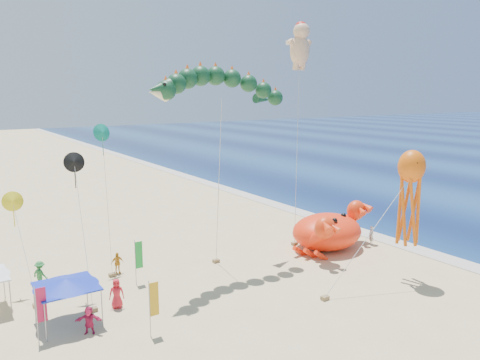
% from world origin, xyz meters
% --- Properties ---
extents(ground, '(320.00, 320.00, 0.00)m').
position_xyz_m(ground, '(0.00, 0.00, 0.00)').
color(ground, '#D1B784').
rests_on(ground, ground).
extents(foam_strip, '(320.00, 320.00, 0.00)m').
position_xyz_m(foam_strip, '(12.00, 0.00, 0.01)').
color(foam_strip, silver).
rests_on(foam_strip, ground).
extents(crab_inflatable, '(8.47, 7.14, 3.71)m').
position_xyz_m(crab_inflatable, '(5.83, 0.34, 1.63)').
color(crab_inflatable, '#FF2D0D').
rests_on(crab_inflatable, ground).
extents(dragon_kite, '(11.95, 4.53, 14.48)m').
position_xyz_m(dragon_kite, '(-4.06, 1.52, 13.18)').
color(dragon_kite, '#0E331C').
rests_on(dragon_kite, ground).
extents(cherub_kite, '(4.75, 4.95, 19.40)m').
position_xyz_m(cherub_kite, '(7.64, 6.57, 17.32)').
color(cherub_kite, '#DBAC85').
rests_on(cherub_kite, ground).
extents(octopus_kite, '(8.41, 1.78, 9.23)m').
position_xyz_m(octopus_kite, '(5.79, -7.42, 6.44)').
color(octopus_kite, '#E65D0C').
rests_on(octopus_kite, ground).
extents(canopy_blue, '(3.58, 3.58, 2.71)m').
position_xyz_m(canopy_blue, '(-15.78, -0.91, 2.44)').
color(canopy_blue, gray).
rests_on(canopy_blue, ground).
extents(feather_flags, '(10.54, 7.14, 3.20)m').
position_xyz_m(feather_flags, '(-15.05, -0.91, 2.01)').
color(feather_flags, gray).
rests_on(feather_flags, ground).
extents(beachgoers, '(26.85, 9.38, 1.86)m').
position_xyz_m(beachgoers, '(-12.27, 1.56, 0.86)').
color(beachgoers, silver).
rests_on(beachgoers, ground).
extents(small_kites, '(7.89, 7.11, 10.87)m').
position_xyz_m(small_kites, '(-13.96, 4.83, 7.49)').
color(small_kites, '#0A7762').
rests_on(small_kites, ground).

